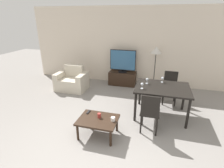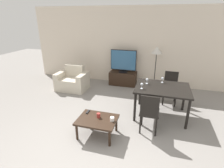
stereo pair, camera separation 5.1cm
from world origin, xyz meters
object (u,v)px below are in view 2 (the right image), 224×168
at_px(tv, 123,61).
at_px(dining_chair_near, 149,112).
at_px(cup_colored_far, 99,115).
at_px(dining_chair_far, 170,86).
at_px(coffee_table, 97,121).
at_px(remote_primary, 88,112).
at_px(armchair, 73,81).
at_px(wine_glass_left, 147,80).
at_px(dining_table, 162,90).
at_px(floor_lamp, 157,52).
at_px(cup_white_near, 112,119).
at_px(tv_stand, 123,78).
at_px(wine_glass_center, 163,79).
at_px(wine_glass_right, 142,85).

height_order(tv, dining_chair_near, tv).
height_order(dining_chair_near, cup_colored_far, dining_chair_near).
relative_size(dining_chair_near, dining_chair_far, 1.00).
xyz_separation_m(coffee_table, remote_primary, (-0.29, 0.19, 0.06)).
height_order(armchair, wine_glass_left, wine_glass_left).
bearing_deg(cup_colored_far, coffee_table, -101.05).
relative_size(coffee_table, remote_primary, 5.33).
distance_m(tv, dining_table, 2.29).
relative_size(floor_lamp, cup_white_near, 16.85).
bearing_deg(remote_primary, cup_white_near, -16.11).
distance_m(armchair, tv, 1.89).
relative_size(armchair, dining_chair_near, 1.11).
xyz_separation_m(armchair, wine_glass_left, (2.55, -0.80, 0.58)).
bearing_deg(remote_primary, armchair, 126.19).
relative_size(armchair, floor_lamp, 0.69).
bearing_deg(tv_stand, wine_glass_center, -47.66).
bearing_deg(wine_glass_right, cup_white_near, -115.32).
height_order(remote_primary, cup_colored_far, cup_colored_far).
bearing_deg(floor_lamp, coffee_table, -108.00).
bearing_deg(dining_chair_far, tv_stand, 147.83).
relative_size(dining_table, wine_glass_center, 8.75).
xyz_separation_m(dining_chair_far, floor_lamp, (-0.49, 0.98, 0.75)).
distance_m(wine_glass_left, wine_glass_center, 0.42).
xyz_separation_m(tv_stand, dining_chair_near, (1.16, -2.63, 0.27)).
xyz_separation_m(dining_chair_near, wine_glass_right, (-0.25, 0.58, 0.35)).
xyz_separation_m(dining_table, dining_chair_near, (-0.22, -0.81, -0.17)).
relative_size(armchair, cup_colored_far, 10.45).
bearing_deg(floor_lamp, armchair, -162.13).
relative_size(dining_chair_near, remote_primary, 6.03).
xyz_separation_m(coffee_table, wine_glass_left, (0.85, 1.33, 0.52)).
xyz_separation_m(dining_chair_near, dining_chair_far, (0.45, 1.62, 0.00)).
bearing_deg(tv, cup_colored_far, -87.04).
height_order(coffee_table, wine_glass_center, wine_glass_center).
distance_m(dining_chair_far, remote_primary, 2.52).
height_order(tv, floor_lamp, floor_lamp).
xyz_separation_m(armchair, wine_glass_center, (2.92, -0.60, 0.58)).
xyz_separation_m(wine_glass_center, wine_glass_right, (-0.45, -0.56, 0.00)).
relative_size(dining_chair_far, remote_primary, 6.03).
distance_m(dining_chair_far, floor_lamp, 1.33).
bearing_deg(wine_glass_center, cup_white_near, -120.95).
height_order(tv_stand, wine_glass_center, wine_glass_center).
bearing_deg(tv_stand, tv, -90.00).
distance_m(dining_chair_far, wine_glass_right, 1.30).
bearing_deg(wine_glass_right, armchair, 154.79).
bearing_deg(coffee_table, dining_chair_far, 53.98).
xyz_separation_m(armchair, dining_table, (2.94, -0.93, 0.39)).
bearing_deg(cup_white_near, wine_glass_left, 67.91).
relative_size(coffee_table, dining_chair_near, 0.88).
distance_m(cup_white_near, wine_glass_right, 1.13).
relative_size(tv_stand, floor_lamp, 0.66).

